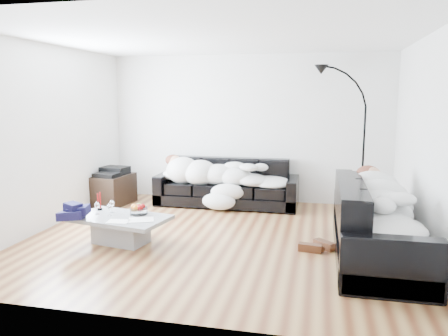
% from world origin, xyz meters
% --- Properties ---
extents(ground, '(5.00, 5.00, 0.00)m').
position_xyz_m(ground, '(0.00, 0.00, 0.00)').
color(ground, brown).
rests_on(ground, ground).
extents(wall_back, '(5.00, 0.02, 2.60)m').
position_xyz_m(wall_back, '(0.00, 2.25, 1.30)').
color(wall_back, silver).
rests_on(wall_back, ground).
extents(wall_left, '(0.02, 4.50, 2.60)m').
position_xyz_m(wall_left, '(-2.50, 0.00, 1.30)').
color(wall_left, silver).
rests_on(wall_left, ground).
extents(wall_right, '(0.02, 4.50, 2.60)m').
position_xyz_m(wall_right, '(2.50, 0.00, 1.30)').
color(wall_right, silver).
rests_on(wall_right, ground).
extents(ceiling, '(5.00, 5.00, 0.00)m').
position_xyz_m(ceiling, '(0.00, 0.00, 2.60)').
color(ceiling, white).
rests_on(ceiling, ground).
extents(sofa_back, '(2.43, 0.84, 0.79)m').
position_xyz_m(sofa_back, '(-0.28, 1.76, 0.40)').
color(sofa_back, black).
rests_on(sofa_back, ground).
extents(sofa_right, '(0.95, 2.21, 0.90)m').
position_xyz_m(sofa_right, '(1.97, -0.35, 0.45)').
color(sofa_right, black).
rests_on(sofa_right, ground).
extents(sleeper_back, '(2.05, 0.71, 0.41)m').
position_xyz_m(sleeper_back, '(-0.28, 1.71, 0.63)').
color(sleeper_back, white).
rests_on(sleeper_back, sofa_back).
extents(sleeper_right, '(0.80, 1.90, 0.46)m').
position_xyz_m(sleeper_right, '(1.97, -0.35, 0.65)').
color(sleeper_right, white).
rests_on(sleeper_right, sofa_right).
extents(teal_cushion, '(0.42, 0.38, 0.20)m').
position_xyz_m(teal_cushion, '(1.91, 0.34, 0.72)').
color(teal_cushion, '#0C5753').
rests_on(teal_cushion, sofa_right).
extents(coffee_table, '(1.31, 0.92, 0.35)m').
position_xyz_m(coffee_table, '(-1.19, -0.47, 0.18)').
color(coffee_table, '#939699').
rests_on(coffee_table, ground).
extents(fruit_bowl, '(0.26, 0.26, 0.14)m').
position_xyz_m(fruit_bowl, '(-1.00, -0.32, 0.42)').
color(fruit_bowl, white).
rests_on(fruit_bowl, coffee_table).
extents(wine_glass_a, '(0.09, 0.09, 0.17)m').
position_xyz_m(wine_glass_a, '(-1.38, -0.32, 0.43)').
color(wine_glass_a, white).
rests_on(wine_glass_a, coffee_table).
extents(wine_glass_b, '(0.07, 0.07, 0.16)m').
position_xyz_m(wine_glass_b, '(-1.53, -0.44, 0.43)').
color(wine_glass_b, white).
rests_on(wine_glass_b, coffee_table).
extents(wine_glass_c, '(0.08, 0.08, 0.15)m').
position_xyz_m(wine_glass_c, '(-1.34, -0.46, 0.43)').
color(wine_glass_c, white).
rests_on(wine_glass_c, coffee_table).
extents(candle_left, '(0.05, 0.05, 0.23)m').
position_xyz_m(candle_left, '(-1.62, -0.24, 0.46)').
color(candle_left, maroon).
rests_on(candle_left, coffee_table).
extents(candle_right, '(0.05, 0.05, 0.25)m').
position_xyz_m(candle_right, '(-1.60, -0.22, 0.47)').
color(candle_right, maroon).
rests_on(candle_right, coffee_table).
extents(newspaper_a, '(0.37, 0.33, 0.01)m').
position_xyz_m(newspaper_a, '(-0.86, -0.56, 0.36)').
color(newspaper_a, silver).
rests_on(newspaper_a, coffee_table).
extents(newspaper_b, '(0.28, 0.21, 0.01)m').
position_xyz_m(newspaper_b, '(-1.11, -0.69, 0.36)').
color(newspaper_b, silver).
rests_on(newspaper_b, coffee_table).
extents(navy_jacket, '(0.34, 0.29, 0.16)m').
position_xyz_m(navy_jacket, '(-1.68, -0.71, 0.51)').
color(navy_jacket, black).
rests_on(navy_jacket, coffee_table).
extents(shoes, '(0.57, 0.49, 0.11)m').
position_xyz_m(shoes, '(1.28, -0.21, 0.05)').
color(shoes, '#472311').
rests_on(shoes, ground).
extents(av_cabinet, '(0.60, 0.81, 0.52)m').
position_xyz_m(av_cabinet, '(-2.24, 1.41, 0.26)').
color(av_cabinet, black).
rests_on(av_cabinet, ground).
extents(stereo, '(0.49, 0.40, 0.13)m').
position_xyz_m(stereo, '(-2.24, 1.41, 0.58)').
color(stereo, black).
rests_on(stereo, av_cabinet).
extents(floor_lamp, '(0.82, 0.52, 2.09)m').
position_xyz_m(floor_lamp, '(1.97, 1.93, 1.05)').
color(floor_lamp, black).
rests_on(floor_lamp, ground).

